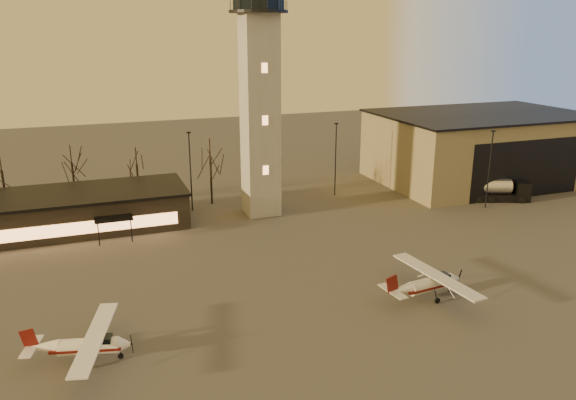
{
  "coord_description": "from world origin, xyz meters",
  "views": [
    {
      "loc": [
        -20.01,
        -34.42,
        22.23
      ],
      "look_at": [
        -2.64,
        13.0,
        6.82
      ],
      "focal_mm": 35.0,
      "sensor_mm": 36.0,
      "label": 1
    }
  ],
  "objects": [
    {
      "name": "hangar",
      "position": [
        36.0,
        33.98,
        5.15
      ],
      "size": [
        30.6,
        20.6,
        10.3
      ],
      "color": "#91825F",
      "rests_on": "ground"
    },
    {
      "name": "cessna_rear",
      "position": [
        -21.09,
        2.53,
        0.93
      ],
      "size": [
        7.9,
        9.85,
        2.72
      ],
      "rotation": [
        0.0,
        0.0,
        -0.25
      ],
      "color": "white",
      "rests_on": "ground"
    },
    {
      "name": "light_poles",
      "position": [
        0.5,
        31.0,
        5.41
      ],
      "size": [
        58.5,
        12.25,
        10.14
      ],
      "color": "black",
      "rests_on": "ground"
    },
    {
      "name": "control_tower",
      "position": [
        0.0,
        30.0,
        16.33
      ],
      "size": [
        6.8,
        6.8,
        32.6
      ],
      "color": "#999791",
      "rests_on": "ground"
    },
    {
      "name": "terminal",
      "position": [
        -21.99,
        31.98,
        2.16
      ],
      "size": [
        25.4,
        12.2,
        4.3
      ],
      "color": "black",
      "rests_on": "ground"
    },
    {
      "name": "ground",
      "position": [
        0.0,
        0.0,
        0.0
      ],
      "size": [
        220.0,
        220.0,
        0.0
      ],
      "primitive_type": "plane",
      "color": "#3D3A38",
      "rests_on": "ground"
    },
    {
      "name": "cessna_front",
      "position": [
        6.87,
        2.71,
        0.99
      ],
      "size": [
        8.37,
        10.56,
        2.9
      ],
      "rotation": [
        0.0,
        0.0,
        0.11
      ],
      "color": "beige",
      "rests_on": "ground"
    },
    {
      "name": "tree_row",
      "position": [
        -13.7,
        39.16,
        5.94
      ],
      "size": [
        37.2,
        9.2,
        8.8
      ],
      "color": "black",
      "rests_on": "ground"
    },
    {
      "name": "fuel_truck",
      "position": [
        31.6,
        24.01,
        1.18
      ],
      "size": [
        8.31,
        5.04,
        2.98
      ],
      "rotation": [
        0.0,
        0.0,
        -0.37
      ],
      "color": "black",
      "rests_on": "ground"
    }
  ]
}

